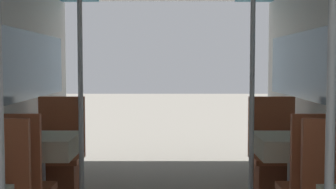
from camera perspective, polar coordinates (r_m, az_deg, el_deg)
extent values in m
cylinder|color=silver|center=(2.08, -19.84, -3.67)|extent=(0.04, 0.04, 2.16)
cylinder|color=#B7B7BC|center=(4.04, -15.19, -10.25)|extent=(0.08, 0.08, 0.72)
cube|color=#93704C|center=(3.96, -15.28, -5.06)|extent=(0.55, 0.55, 0.02)
cube|color=beige|center=(3.98, -15.26, -6.02)|extent=(0.59, 0.59, 0.16)
cube|color=#B25633|center=(3.21, -19.06, -7.10)|extent=(0.45, 0.04, 0.55)
cube|color=brown|center=(4.63, -13.20, -10.48)|extent=(0.38, 0.38, 0.43)
cube|color=#B25633|center=(4.58, -13.25, -7.58)|extent=(0.45, 0.45, 0.05)
cube|color=#B25633|center=(4.73, -12.72, -3.55)|extent=(0.45, 0.04, 0.55)
cylinder|color=silver|center=(3.85, -10.52, -0.21)|extent=(0.04, 0.04, 2.16)
cylinder|color=silver|center=(2.07, 19.29, -3.69)|extent=(0.04, 0.04, 2.16)
cylinder|color=#B7B7BC|center=(4.03, 14.96, -10.28)|extent=(0.08, 0.08, 0.72)
cube|color=#93704C|center=(3.96, 15.05, -5.07)|extent=(0.55, 0.55, 0.02)
cube|color=beige|center=(3.97, 15.04, -6.04)|extent=(0.59, 0.59, 0.16)
cube|color=#B25633|center=(3.21, 18.76, -7.12)|extent=(0.45, 0.04, 0.55)
cube|color=brown|center=(4.62, 13.02, -10.49)|extent=(0.38, 0.38, 0.43)
cube|color=#B25633|center=(4.57, 13.07, -7.59)|extent=(0.45, 0.45, 0.05)
cube|color=#B25633|center=(4.72, 12.56, -3.56)|extent=(0.45, 0.04, 0.55)
cylinder|color=silver|center=(3.85, 10.28, -0.21)|extent=(0.04, 0.04, 2.16)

